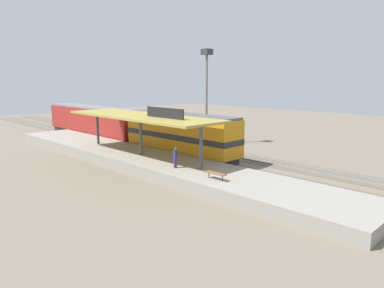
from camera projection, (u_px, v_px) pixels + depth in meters
ground_plane at (190, 154)px, 38.67m from camera, size 120.00×120.00×0.00m
track_near at (177, 156)px, 37.29m from camera, size 3.20×110.00×0.16m
track_far at (206, 150)px, 40.47m from camera, size 3.20×110.00×0.16m
platform at (141, 159)px, 34.03m from camera, size 6.00×44.00×0.90m
station_canopy at (141, 117)px, 33.24m from camera, size 5.20×18.00×4.70m
platform_bench at (216, 174)px, 25.32m from camera, size 0.44×1.70×0.50m
locomotive at (180, 135)px, 36.49m from camera, size 2.93×14.43×4.44m
passenger_carriage_single at (92, 121)px, 49.11m from camera, size 2.90×20.00×4.24m
light_mast at (207, 77)px, 43.29m from camera, size 1.10×1.10×11.70m
person_waiting at (175, 156)px, 28.65m from camera, size 0.34×0.34×1.71m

